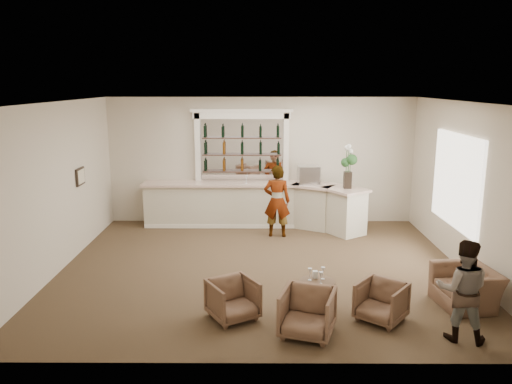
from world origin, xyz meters
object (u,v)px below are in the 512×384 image
espresso_machine (308,175)px  armchair_right (381,302)px  cocktail_table (317,295)px  guest (463,290)px  armchair_left (233,299)px  armchair_far (466,287)px  bar_counter (255,205)px  sommelier (277,201)px  flower_vase (348,164)px  armchair_center (307,313)px

espresso_machine → armchair_right: bearing=-87.2°
cocktail_table → guest: size_ratio=0.39×
cocktail_table → armchair_left: 1.40m
armchair_left → armchair_far: (3.86, 0.50, 0.00)m
bar_counter → sommelier: size_ratio=3.27×
armchair_left → espresso_machine: espresso_machine is taller
bar_counter → flower_vase: bearing=-14.4°
armchair_left → armchair_right: bearing=-32.3°
armchair_center → armchair_far: 2.92m
flower_vase → espresso_machine: bearing=150.2°
armchair_center → armchair_far: (2.74, 1.02, -0.03)m
armchair_left → armchair_right: size_ratio=1.02×
bar_counter → cocktail_table: bearing=-77.8°
sommelier → flower_vase: flower_vase is taller
armchair_far → espresso_machine: bearing=-162.1°
armchair_far → armchair_left: bearing=-90.1°
armchair_right → cocktail_table: bearing=-162.5°
cocktail_table → armchair_left: (-1.36, -0.32, 0.07)m
sommelier → flower_vase: 1.95m
cocktail_table → guest: guest is taller
sommelier → armchair_left: size_ratio=2.48×
flower_vase → guest: bearing=-81.8°
flower_vase → armchair_center: bearing=-105.7°
armchair_left → flower_vase: bearing=30.0°
sommelier → armchair_left: sommelier is taller
armchair_left → armchair_right: armchair_left is taller
cocktail_table → armchair_left: bearing=-166.8°
bar_counter → sommelier: 1.04m
cocktail_table → sommelier: size_ratio=0.34×
cocktail_table → armchair_far: size_ratio=0.59×
bar_counter → armchair_far: bearing=-52.9°
armchair_left → armchair_center: bearing=-55.8°
armchair_far → sommelier: bearing=-149.4°
bar_counter → armchair_left: size_ratio=8.12×
bar_counter → guest: (3.02, -5.82, 0.18)m
bar_counter → armchair_center: bar_counter is taller
guest → flower_vase: (-0.76, 5.24, 0.99)m
armchair_left → sommelier: bearing=48.1°
cocktail_table → guest: bearing=-25.6°
armchair_left → armchair_right: 2.32m
armchair_center → espresso_machine: (0.54, 5.65, 1.02)m
sommelier → armchair_center: bearing=97.7°
cocktail_table → armchair_center: (-0.24, -0.84, 0.10)m
espresso_machine → flower_vase: flower_vase is taller
sommelier → armchair_center: 4.92m
cocktail_table → armchair_right: size_ratio=0.85×
sommelier → espresso_machine: sommelier is taller
cocktail_table → sommelier: (-0.52, 4.04, 0.62)m
sommelier → guest: size_ratio=1.16×
bar_counter → flower_vase: size_ratio=5.34×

